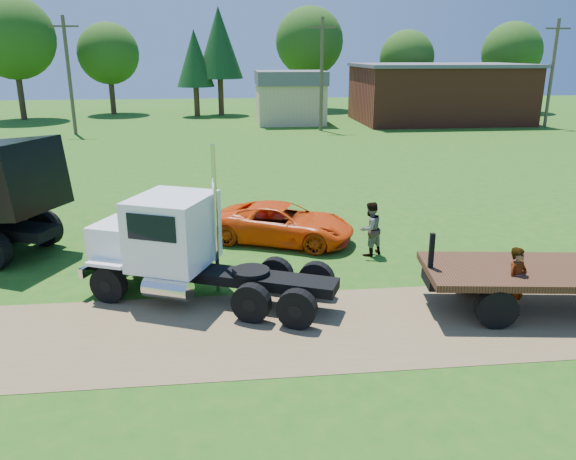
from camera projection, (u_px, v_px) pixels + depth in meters
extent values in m
plane|color=#1F5913|center=(317.00, 328.00, 13.55)|extent=(140.00, 140.00, 0.00)
cube|color=brown|center=(317.00, 327.00, 13.55)|extent=(120.00, 4.20, 0.01)
cube|color=black|center=(213.00, 274.00, 14.91)|extent=(6.48, 3.41, 0.27)
cylinder|color=black|center=(109.00, 284.00, 14.82)|extent=(1.02, 0.67, 0.98)
cylinder|color=black|center=(109.00, 284.00, 14.82)|extent=(0.45, 0.44, 0.34)
cylinder|color=black|center=(146.00, 260.00, 16.56)|extent=(1.02, 0.67, 0.98)
cylinder|color=black|center=(146.00, 260.00, 16.56)|extent=(0.45, 0.44, 0.34)
cylinder|color=black|center=(251.00, 303.00, 13.72)|extent=(1.02, 0.67, 0.98)
cylinder|color=black|center=(251.00, 303.00, 13.72)|extent=(0.45, 0.44, 0.34)
cylinder|color=black|center=(275.00, 275.00, 15.46)|extent=(1.02, 0.67, 0.98)
cylinder|color=black|center=(275.00, 275.00, 15.46)|extent=(0.45, 0.44, 0.34)
cylinder|color=black|center=(297.00, 309.00, 13.40)|extent=(1.02, 0.67, 0.98)
cylinder|color=black|center=(297.00, 309.00, 13.40)|extent=(0.45, 0.44, 0.34)
cylinder|color=black|center=(316.00, 279.00, 15.14)|extent=(1.02, 0.67, 0.98)
cylinder|color=black|center=(316.00, 279.00, 15.14)|extent=(0.45, 0.44, 0.34)
cube|color=white|center=(127.00, 242.00, 15.41)|extent=(2.07, 2.02, 1.07)
cube|color=silver|center=(102.00, 240.00, 15.64)|extent=(0.59, 1.26, 0.89)
cube|color=silver|center=(103.00, 261.00, 15.84)|extent=(0.93, 1.94, 0.27)
cube|color=white|center=(173.00, 231.00, 14.88)|extent=(2.56, 2.70, 1.87)
cube|color=black|center=(141.00, 213.00, 15.01)|extent=(0.74, 1.66, 0.76)
cube|color=black|center=(151.00, 228.00, 13.78)|extent=(1.24, 0.56, 0.67)
cube|color=black|center=(190.00, 206.00, 15.74)|extent=(1.24, 0.56, 0.67)
cube|color=white|center=(107.00, 264.00, 14.64)|extent=(1.14, 0.79, 0.09)
cube|color=white|center=(145.00, 241.00, 16.39)|extent=(1.14, 0.79, 0.09)
cylinder|color=silver|center=(168.00, 289.00, 14.23)|extent=(1.36, 0.98, 0.54)
cylinder|color=silver|center=(216.00, 221.00, 14.98)|extent=(0.16, 0.16, 4.10)
cylinder|color=black|center=(251.00, 271.00, 14.56)|extent=(1.29, 1.29, 0.11)
cylinder|color=black|center=(10.00, 225.00, 19.51)|extent=(1.27, 0.84, 1.22)
cylinder|color=black|center=(10.00, 225.00, 19.51)|extent=(0.55, 0.54, 0.43)
cylinder|color=black|center=(45.00, 228.00, 19.11)|extent=(1.27, 0.84, 1.22)
cylinder|color=black|center=(45.00, 228.00, 19.11)|extent=(0.55, 0.54, 0.43)
imported|color=#EF470B|center=(283.00, 223.00, 19.46)|extent=(5.37, 3.99, 1.36)
cylinder|color=black|center=(496.00, 309.00, 13.41)|extent=(1.03, 0.43, 1.00)
cylinder|color=black|center=(471.00, 275.00, 15.40)|extent=(1.03, 0.43, 1.00)
cube|color=black|center=(431.00, 252.00, 14.12)|extent=(0.13, 0.13, 1.00)
imported|color=#999999|center=(516.00, 283.00, 13.87)|extent=(0.79, 0.69, 1.82)
imported|color=#999999|center=(370.00, 229.00, 18.14)|extent=(1.09, 1.03, 1.78)
cube|color=brown|center=(438.00, 95.00, 52.57)|extent=(15.00, 10.00, 5.00)
cube|color=#58575C|center=(441.00, 65.00, 51.77)|extent=(15.40, 10.40, 0.30)
cube|color=tan|center=(290.00, 104.00, 51.30)|extent=(6.00, 5.00, 3.60)
cube|color=#58575C|center=(290.00, 78.00, 50.60)|extent=(6.20, 5.40, 1.20)
cylinder|color=#493F29|center=(69.00, 76.00, 43.83)|extent=(0.28, 0.28, 9.00)
cube|color=#493F29|center=(64.00, 26.00, 42.71)|extent=(2.20, 0.14, 0.14)
cylinder|color=#493F29|center=(322.00, 75.00, 45.96)|extent=(0.28, 0.28, 9.00)
cube|color=#493F29|center=(322.00, 27.00, 44.83)|extent=(2.20, 0.14, 0.14)
cylinder|color=#493F29|center=(552.00, 74.00, 48.08)|extent=(0.28, 0.28, 9.00)
cube|color=#493F29|center=(558.00, 28.00, 46.95)|extent=(2.20, 0.14, 0.14)
cylinder|color=#362816|center=(21.00, 98.00, 54.37)|extent=(0.56, 0.56, 4.10)
sphere|color=#1C4411|center=(13.00, 38.00, 52.68)|extent=(7.73, 7.73, 7.73)
cylinder|color=#362816|center=(113.00, 98.00, 59.49)|extent=(0.56, 0.56, 3.32)
sphere|color=#1C4411|center=(108.00, 53.00, 58.13)|extent=(6.26, 6.26, 6.26)
cylinder|color=#362816|center=(221.00, 97.00, 58.30)|extent=(0.56, 0.56, 3.77)
cone|color=black|center=(219.00, 43.00, 56.68)|extent=(4.73, 4.73, 6.99)
cylinder|color=#362816|center=(309.00, 91.00, 64.23)|extent=(0.56, 0.56, 4.00)
sphere|color=#1C4411|center=(309.00, 41.00, 62.58)|extent=(7.55, 7.55, 7.55)
cylinder|color=#362816|center=(404.00, 98.00, 61.55)|extent=(0.56, 0.56, 3.08)
sphere|color=#1C4411|center=(407.00, 58.00, 60.28)|extent=(5.80, 5.80, 5.80)
cylinder|color=#362816|center=(507.00, 96.00, 62.15)|extent=(0.56, 0.56, 3.39)
sphere|color=#1C4411|center=(512.00, 52.00, 60.75)|extent=(6.39, 6.39, 6.39)
cylinder|color=#362816|center=(197.00, 101.00, 57.30)|extent=(0.56, 0.56, 2.99)
cone|color=black|center=(195.00, 58.00, 56.02)|extent=(3.76, 3.76, 5.56)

